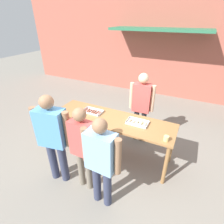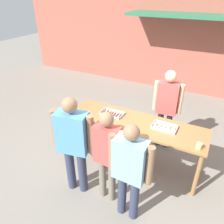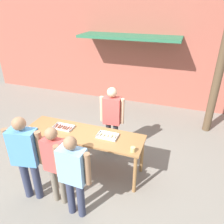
# 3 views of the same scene
# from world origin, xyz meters

# --- Properties ---
(ground_plane) EXTENTS (24.00, 24.00, 0.00)m
(ground_plane) POSITION_xyz_m (0.00, 0.00, 0.00)
(ground_plane) COLOR gray
(building_facade_back) EXTENTS (12.00, 1.11, 4.50)m
(building_facade_back) POSITION_xyz_m (0.00, 3.98, 2.26)
(building_facade_back) COLOR #A85647
(building_facade_back) RESTS_ON ground
(serving_table) EXTENTS (2.57, 0.76, 0.93)m
(serving_table) POSITION_xyz_m (0.00, 0.00, 0.82)
(serving_table) COLOR olive
(serving_table) RESTS_ON ground
(food_tray_sausages) EXTENTS (0.44, 0.25, 0.04)m
(food_tray_sausages) POSITION_xyz_m (-0.50, 0.05, 0.94)
(food_tray_sausages) COLOR silver
(food_tray_sausages) RESTS_ON serving_table
(food_tray_buns) EXTENTS (0.42, 0.26, 0.07)m
(food_tray_buns) POSITION_xyz_m (0.54, 0.06, 0.95)
(food_tray_buns) COLOR silver
(food_tray_buns) RESTS_ON serving_table
(condiment_jar_mustard) EXTENTS (0.07, 0.07, 0.06)m
(condiment_jar_mustard) POSITION_xyz_m (-1.15, -0.26, 0.96)
(condiment_jar_mustard) COLOR gold
(condiment_jar_mustard) RESTS_ON serving_table
(condiment_jar_ketchup) EXTENTS (0.07, 0.07, 0.06)m
(condiment_jar_ketchup) POSITION_xyz_m (-1.05, -0.24, 0.96)
(condiment_jar_ketchup) COLOR #567A38
(condiment_jar_ketchup) RESTS_ON serving_table
(beer_cup) EXTENTS (0.09, 0.09, 0.10)m
(beer_cup) POSITION_xyz_m (1.14, -0.25, 0.98)
(beer_cup) COLOR #DBC67A
(beer_cup) RESTS_ON serving_table
(person_server_behind_table) EXTENTS (0.57, 0.25, 1.72)m
(person_server_behind_table) POSITION_xyz_m (0.37, 0.78, 1.03)
(person_server_behind_table) COLOR #232328
(person_server_behind_table) RESTS_ON ground
(person_customer_holding_hotdog) EXTENTS (0.68, 0.35, 1.75)m
(person_customer_holding_hotdog) POSITION_xyz_m (-0.59, -1.06, 1.03)
(person_customer_holding_hotdog) COLOR #333851
(person_customer_holding_hotdog) RESTS_ON ground
(person_customer_with_cup) EXTENTS (0.64, 0.26, 1.63)m
(person_customer_with_cup) POSITION_xyz_m (0.38, -1.13, 0.96)
(person_customer_with_cup) COLOR #333851
(person_customer_with_cup) RESTS_ON ground
(person_customer_waiting_in_line) EXTENTS (0.55, 0.22, 1.62)m
(person_customer_waiting_in_line) POSITION_xyz_m (-0.04, -0.99, 0.97)
(person_customer_waiting_in_line) COLOR #756B5B
(person_customer_waiting_in_line) RESTS_ON ground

